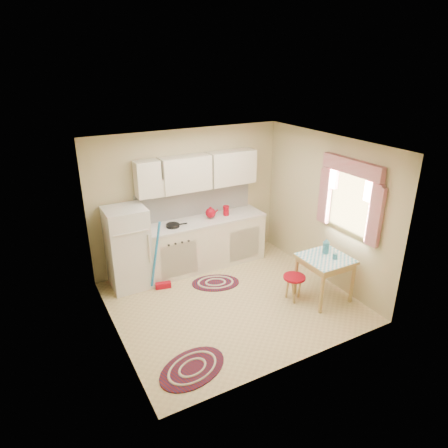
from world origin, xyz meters
The scene contains 14 objects.
room_shell centered at (0.16, 0.24, 1.60)m, with size 3.64×3.60×2.52m.
fridge centered at (-1.26, 1.25, 0.70)m, with size 0.65×0.60×1.40m, color silver.
broom centered at (-0.81, 0.90, 0.60)m, with size 0.28×0.12×1.20m, color #1F7AC6, non-canonical shape.
base_cabinets centered at (0.17, 1.30, 0.44)m, with size 2.25×0.60×0.88m, color silver.
countertop centered at (0.17, 1.30, 0.90)m, with size 2.27×0.62×0.04m, color silver.
frying_pan centered at (-0.45, 1.25, 0.94)m, with size 0.23×0.23×0.05m, color black.
red_kettle centered at (0.30, 1.30, 1.02)m, with size 0.20×0.18×0.20m, color #9B0516, non-canonical shape.
red_canister centered at (0.62, 1.30, 1.00)m, with size 0.11×0.11×0.16m, color #9B0516.
table centered at (1.35, -0.60, 0.36)m, with size 0.72×0.72×0.72m, color tan.
stool centered at (0.90, -0.42, 0.21)m, with size 0.35×0.35×0.42m, color #9B0516.
coffee_pot centered at (1.44, -0.48, 0.85)m, with size 0.13×0.11×0.26m, color #2B6D83, non-canonical shape.
mug centered at (1.43, -0.70, 0.77)m, with size 0.07×0.07×0.10m, color #2B6D83.
rug_center centered at (0.03, 0.61, 0.01)m, with size 0.82×0.55×0.02m, color #66120B, non-canonical shape.
rug_left centered at (-1.17, -1.08, 0.01)m, with size 0.94×0.62×0.02m, color #66120B, non-canonical shape.
Camera 1 is at (-2.69, -4.70, 3.59)m, focal length 32.00 mm.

